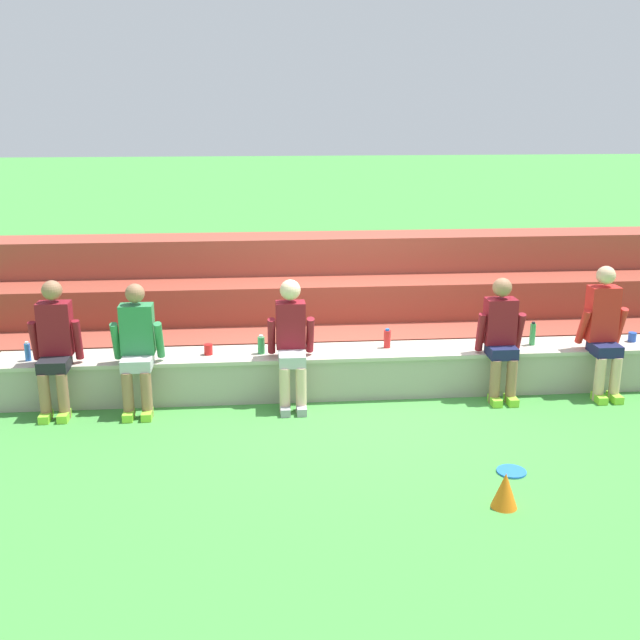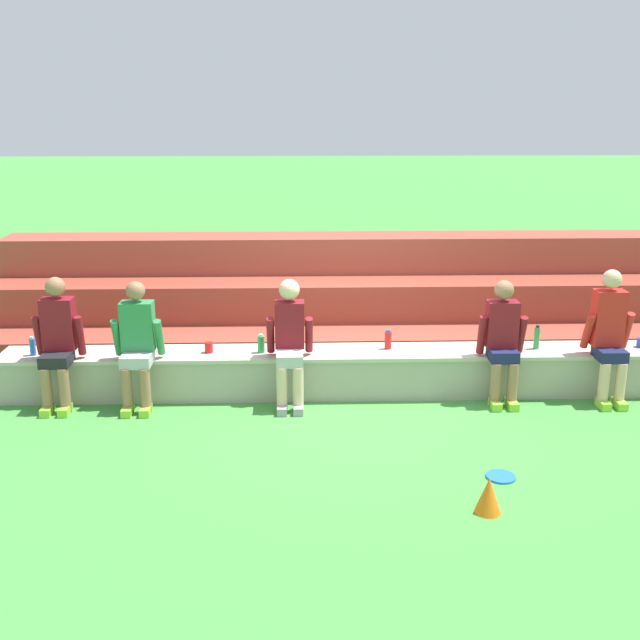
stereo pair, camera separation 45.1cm
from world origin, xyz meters
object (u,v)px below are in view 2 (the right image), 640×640
at_px(water_bottle_mid_left, 388,340).
at_px(sports_cone, 489,495).
at_px(person_far_left, 58,340).
at_px(person_far_right, 609,334).
at_px(person_left_of_center, 137,343).
at_px(plastic_cup_middle, 209,347).
at_px(person_right_of_center, 503,339).
at_px(water_bottle_center_gap, 261,344).
at_px(water_bottle_near_right, 33,347).
at_px(frisbee, 501,477).
at_px(person_center, 290,340).
at_px(water_bottle_mid_right, 537,338).

height_order(water_bottle_mid_left, sports_cone, water_bottle_mid_left).
height_order(person_far_left, person_far_right, person_far_right).
xyz_separation_m(person_left_of_center, water_bottle_mid_left, (2.61, 0.36, -0.11)).
bearing_deg(plastic_cup_middle, person_right_of_center, -5.15).
distance_m(water_bottle_center_gap, plastic_cup_middle, 0.56).
distance_m(person_right_of_center, sports_cone, 2.42).
relative_size(water_bottle_near_right, sports_cone, 0.70).
bearing_deg(frisbee, water_bottle_near_right, 156.55).
bearing_deg(person_far_right, frisbee, -131.83).
bearing_deg(person_center, water_bottle_mid_left, 17.15).
distance_m(person_far_left, sports_cone, 4.56).
relative_size(person_far_left, person_far_right, 0.97).
bearing_deg(person_left_of_center, water_bottle_center_gap, 12.54).
bearing_deg(plastic_cup_middle, frisbee, -36.83).
height_order(person_right_of_center, person_far_right, person_far_right).
bearing_deg(person_far_right, water_bottle_near_right, 177.83).
height_order(water_bottle_near_right, sports_cone, water_bottle_near_right).
distance_m(water_bottle_mid_left, water_bottle_center_gap, 1.37).
xyz_separation_m(water_bottle_near_right, water_bottle_mid_right, (5.36, 0.06, 0.03)).
bearing_deg(person_far_left, water_bottle_mid_right, 3.07).
bearing_deg(frisbee, person_far_right, 48.17).
distance_m(person_right_of_center, plastic_cup_middle, 3.08).
height_order(person_left_of_center, water_bottle_mid_left, person_left_of_center).
relative_size(person_far_left, frisbee, 5.38).
bearing_deg(person_left_of_center, water_bottle_near_right, 167.50).
bearing_deg(person_right_of_center, frisbee, -103.81).
bearing_deg(plastic_cup_middle, water_bottle_mid_left, 2.14).
bearing_deg(person_far_right, water_bottle_center_gap, 176.05).
bearing_deg(person_far_left, water_bottle_mid_left, 5.24).
relative_size(person_left_of_center, frisbee, 5.23).
relative_size(person_right_of_center, sports_cone, 4.45).
relative_size(person_center, person_far_right, 0.94).
xyz_separation_m(plastic_cup_middle, sports_cone, (2.40, -2.54, -0.39)).
distance_m(water_bottle_mid_right, plastic_cup_middle, 3.53).
xyz_separation_m(person_center, water_bottle_mid_right, (2.66, 0.28, -0.09)).
height_order(water_bottle_mid_right, sports_cone, water_bottle_mid_right).
xyz_separation_m(water_bottle_near_right, water_bottle_mid_left, (3.76, 0.11, 0.00)).
xyz_separation_m(person_center, sports_cone, (1.53, -2.28, -0.54)).
xyz_separation_m(water_bottle_near_right, frisbee, (4.49, -1.95, -0.57)).
bearing_deg(frisbee, person_right_of_center, 76.19).
xyz_separation_m(person_far_left, person_center, (2.37, -0.01, -0.02)).
xyz_separation_m(water_bottle_mid_right, sports_cone, (-1.13, -2.57, -0.46)).
distance_m(person_right_of_center, water_bottle_near_right, 4.91).
distance_m(person_left_of_center, water_bottle_center_gap, 1.28).
distance_m(water_bottle_near_right, water_bottle_mid_right, 5.37).
bearing_deg(person_left_of_center, frisbee, -26.89).
bearing_deg(water_bottle_center_gap, person_right_of_center, -5.98).
height_order(person_right_of_center, plastic_cup_middle, person_right_of_center).
bearing_deg(person_right_of_center, person_far_left, 179.57).
distance_m(person_right_of_center, person_far_right, 1.12).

